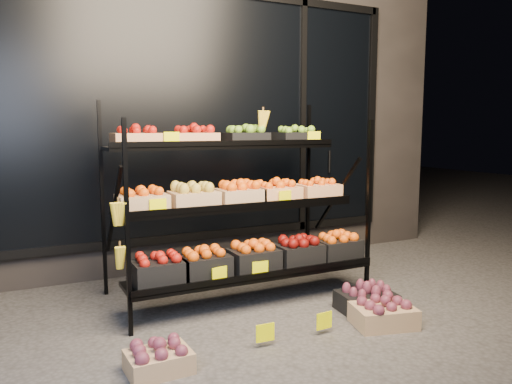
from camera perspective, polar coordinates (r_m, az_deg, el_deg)
ground at (r=3.88m, az=1.96°, el=-14.34°), size 24.00×24.00×0.00m
building at (r=6.01m, az=-9.94°, el=10.25°), size 6.00×2.08×3.50m
display_rack at (r=4.19m, az=-2.00°, el=-1.52°), size 2.18×1.02×1.70m
tag_floor_a at (r=3.41m, az=1.06°, el=-16.40°), size 0.13×0.01×0.12m
tag_floor_b at (r=3.63m, az=7.80°, el=-14.94°), size 0.13×0.01×0.12m
floor_crate_left at (r=3.15m, az=-11.07°, el=-18.08°), size 0.38×0.29×0.19m
floor_crate_midright at (r=3.84m, az=14.36°, el=-13.19°), size 0.49×0.41×0.21m
floor_crate_right at (r=4.10m, az=12.49°, el=-11.79°), size 0.46×0.37×0.21m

